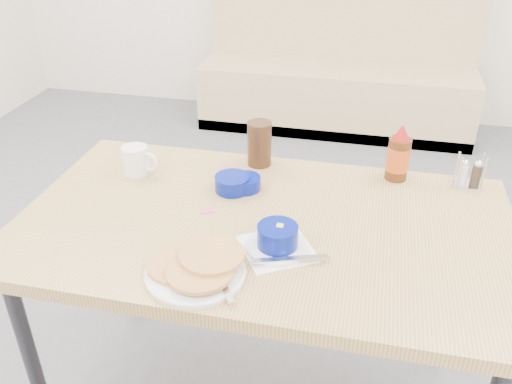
% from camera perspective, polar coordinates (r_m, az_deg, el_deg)
% --- Properties ---
extents(booth_bench, '(1.90, 0.56, 1.22)m').
position_cam_1_polar(booth_bench, '(4.00, 8.54, 11.81)').
color(booth_bench, tan).
rests_on(booth_bench, ground).
extents(dining_table, '(1.40, 0.80, 0.76)m').
position_cam_1_polar(dining_table, '(1.57, 0.76, -4.95)').
color(dining_table, tan).
rests_on(dining_table, ground).
extents(pancake_plate, '(0.25, 0.25, 0.04)m').
position_cam_1_polar(pancake_plate, '(1.35, -6.29, -7.95)').
color(pancake_plate, white).
rests_on(pancake_plate, dining_table).
extents(coffee_mug, '(0.12, 0.08, 0.09)m').
position_cam_1_polar(coffee_mug, '(1.80, -12.45, 3.29)').
color(coffee_mug, white).
rests_on(coffee_mug, dining_table).
extents(grits_setting, '(0.26, 0.24, 0.07)m').
position_cam_1_polar(grits_setting, '(1.41, 2.30, -5.04)').
color(grits_setting, white).
rests_on(grits_setting, dining_table).
extents(creamer_bowl, '(0.11, 0.11, 0.05)m').
position_cam_1_polar(creamer_bowl, '(1.68, -2.51, 0.90)').
color(creamer_bowl, navy).
rests_on(creamer_bowl, dining_table).
extents(butter_bowl, '(0.09, 0.09, 0.04)m').
position_cam_1_polar(butter_bowl, '(1.68, -1.09, 0.94)').
color(butter_bowl, navy).
rests_on(butter_bowl, dining_table).
extents(amber_tumbler, '(0.10, 0.10, 0.15)m').
position_cam_1_polar(amber_tumbler, '(1.81, 0.36, 5.12)').
color(amber_tumbler, '#341E10').
rests_on(amber_tumbler, dining_table).
extents(condiment_caddy, '(0.09, 0.06, 0.11)m').
position_cam_1_polar(condiment_caddy, '(1.82, 21.53, 1.65)').
color(condiment_caddy, silver).
rests_on(condiment_caddy, dining_table).
extents(syrup_bottle, '(0.07, 0.07, 0.19)m').
position_cam_1_polar(syrup_bottle, '(1.77, 14.76, 3.71)').
color(syrup_bottle, '#47230F').
rests_on(syrup_bottle, dining_table).
extents(sugar_wrapper, '(0.05, 0.04, 0.00)m').
position_cam_1_polar(sugar_wrapper, '(1.59, -5.17, -1.96)').
color(sugar_wrapper, '#DE4A6C').
rests_on(sugar_wrapper, dining_table).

